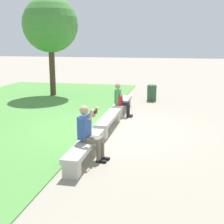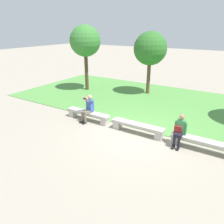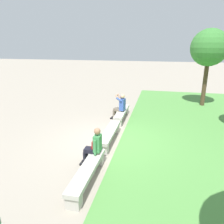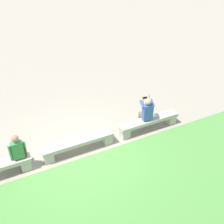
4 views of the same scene
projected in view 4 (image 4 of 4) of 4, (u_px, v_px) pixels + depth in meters
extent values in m
plane|color=gray|center=(79.00, 151.00, 8.50)|extent=(80.00, 80.00, 0.00)
cube|color=#B7B2A8|center=(149.00, 120.00, 9.36)|extent=(2.36, 0.40, 0.12)
cube|color=#B7B2A8|center=(170.00, 119.00, 9.87)|extent=(0.28, 0.34, 0.33)
cube|color=#B7B2A8|center=(124.00, 133.00, 9.08)|extent=(0.28, 0.34, 0.33)
cube|color=#B7B2A8|center=(78.00, 142.00, 8.30)|extent=(2.36, 0.40, 0.12)
cube|color=#B7B2A8|center=(107.00, 139.00, 8.81)|extent=(0.28, 0.34, 0.33)
cube|color=#B7B2A8|center=(48.00, 157.00, 8.02)|extent=(0.28, 0.34, 0.33)
cube|color=#B7B2A8|center=(25.00, 164.00, 7.75)|extent=(0.28, 0.34, 0.33)
cube|color=black|center=(144.00, 122.00, 9.90)|extent=(0.14, 0.25, 0.06)
cylinder|color=#6B6051|center=(145.00, 119.00, 9.73)|extent=(0.11, 0.11, 0.42)
cube|color=black|center=(139.00, 123.00, 9.85)|extent=(0.14, 0.25, 0.06)
cylinder|color=#6B6051|center=(140.00, 120.00, 9.69)|extent=(0.11, 0.11, 0.42)
cube|color=#6B6051|center=(145.00, 116.00, 9.41)|extent=(0.38, 0.47, 0.12)
cube|color=#33519E|center=(148.00, 112.00, 9.08)|extent=(0.38, 0.28, 0.56)
sphere|color=tan|center=(148.00, 101.00, 8.86)|extent=(0.22, 0.22, 0.22)
cylinder|color=#33519E|center=(152.00, 103.00, 9.06)|extent=(0.15, 0.32, 0.21)
cylinder|color=tan|center=(149.00, 99.00, 9.12)|extent=(0.13, 0.20, 0.27)
cylinder|color=#33519E|center=(142.00, 104.00, 8.97)|extent=(0.15, 0.32, 0.21)
cylinder|color=tan|center=(142.00, 100.00, 9.06)|extent=(0.09, 0.19, 0.27)
cube|color=black|center=(145.00, 98.00, 9.12)|extent=(0.15, 0.04, 0.08)
cube|color=black|center=(22.00, 159.00, 8.12)|extent=(0.10, 0.22, 0.06)
cylinder|color=black|center=(21.00, 155.00, 7.97)|extent=(0.10, 0.10, 0.42)
cube|color=black|center=(16.00, 161.00, 8.05)|extent=(0.10, 0.22, 0.06)
cylinder|color=black|center=(15.00, 157.00, 7.90)|extent=(0.10, 0.10, 0.42)
cube|color=black|center=(18.00, 153.00, 7.66)|extent=(0.28, 0.40, 0.12)
cube|color=#3D894C|center=(18.00, 150.00, 7.36)|extent=(0.32, 0.20, 0.52)
sphere|color=#9E7051|center=(15.00, 139.00, 7.15)|extent=(0.20, 0.20, 0.20)
cylinder|color=#3D894C|center=(25.00, 149.00, 7.48)|extent=(0.08, 0.08, 0.48)
cylinder|color=#3D894C|center=(10.00, 153.00, 7.32)|extent=(0.08, 0.08, 0.48)
cube|color=maroon|center=(20.00, 152.00, 7.51)|extent=(0.28, 0.20, 0.36)
cube|color=maroon|center=(20.00, 151.00, 7.63)|extent=(0.20, 0.06, 0.16)
torus|color=black|center=(19.00, 146.00, 7.41)|extent=(0.10, 0.02, 0.10)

